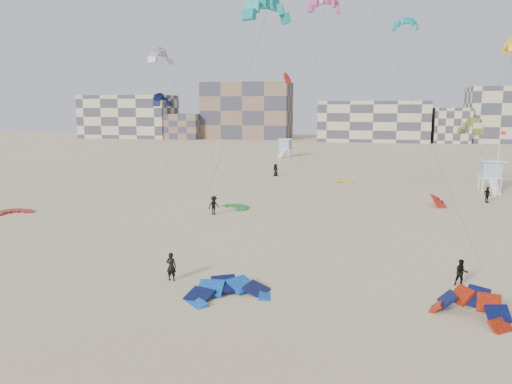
% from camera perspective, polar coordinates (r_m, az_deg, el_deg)
% --- Properties ---
extents(ground, '(320.00, 320.00, 0.00)m').
position_cam_1_polar(ground, '(29.42, -5.09, -11.31)').
color(ground, beige).
rests_on(ground, ground).
extents(kite_ground_blue, '(6.78, 6.88, 2.89)m').
position_cam_1_polar(kite_ground_blue, '(28.62, -3.05, -11.90)').
color(kite_ground_blue, blue).
rests_on(kite_ground_blue, ground).
extents(kite_ground_orange, '(5.34, 5.36, 3.80)m').
position_cam_1_polar(kite_ground_orange, '(28.17, 23.21, -13.08)').
color(kite_ground_orange, red).
rests_on(kite_ground_orange, ground).
extents(kite_ground_red, '(4.91, 4.92, 0.61)m').
position_cam_1_polar(kite_ground_red, '(55.43, -26.00, -2.19)').
color(kite_ground_red, '#B51610').
rests_on(kite_ground_red, ground).
extents(kite_ground_green, '(4.48, 4.49, 0.59)m').
position_cam_1_polar(kite_ground_green, '(52.39, -2.33, -1.84)').
color(kite_ground_green, '#2C8E1E').
rests_on(kite_ground_green, ground).
extents(kite_ground_red_far, '(3.20, 3.13, 3.14)m').
position_cam_1_polar(kite_ground_red_far, '(57.05, 20.11, -1.47)').
color(kite_ground_red_far, '#B51610').
rests_on(kite_ground_red_far, ground).
extents(kite_ground_yellow, '(2.98, 3.14, 0.98)m').
position_cam_1_polar(kite_ground_yellow, '(70.41, 10.04, 1.03)').
color(kite_ground_yellow, yellow).
rests_on(kite_ground_yellow, ground).
extents(kitesurfer_main, '(0.66, 0.45, 1.77)m').
position_cam_1_polar(kitesurfer_main, '(31.26, -9.66, -8.40)').
color(kitesurfer_main, black).
rests_on(kitesurfer_main, ground).
extents(kitesurfer_b, '(0.84, 0.68, 1.62)m').
position_cam_1_polar(kitesurfer_b, '(32.34, 22.42, -8.54)').
color(kitesurfer_b, black).
rests_on(kitesurfer_b, ground).
extents(kitesurfer_c, '(1.31, 1.36, 1.86)m').
position_cam_1_polar(kitesurfer_c, '(49.23, -4.84, -1.52)').
color(kitesurfer_c, black).
rests_on(kitesurfer_c, ground).
extents(kitesurfer_d, '(0.87, 1.12, 1.78)m').
position_cam_1_polar(kitesurfer_d, '(60.62, 24.92, -0.30)').
color(kitesurfer_d, black).
rests_on(kitesurfer_d, ground).
extents(kitesurfer_e, '(1.09, 0.93, 1.88)m').
position_cam_1_polar(kitesurfer_e, '(76.00, 2.25, 2.53)').
color(kitesurfer_e, black).
rests_on(kitesurfer_e, ground).
extents(kitesurfer_f, '(0.80, 1.64, 1.70)m').
position_cam_1_polar(kitesurfer_f, '(82.96, 26.05, 2.09)').
color(kitesurfer_f, black).
rests_on(kitesurfer_f, ground).
extents(kite_fly_teal_a, '(11.33, 12.27, 18.73)m').
position_cam_1_polar(kite_fly_teal_a, '(43.30, 1.26, 19.94)').
color(kite_fly_teal_a, '#1EAEA2').
rests_on(kite_fly_teal_a, ground).
extents(kite_fly_grey, '(11.34, 4.69, 16.82)m').
position_cam_1_polar(kite_fly_grey, '(65.56, -10.83, 14.84)').
color(kite_fly_grey, silver).
rests_on(kite_fly_grey, ground).
extents(kite_fly_pink, '(6.48, 7.61, 23.42)m').
position_cam_1_polar(kite_fly_pink, '(68.05, 7.84, 20.33)').
color(kite_fly_pink, '#CC4E9E').
rests_on(kite_fly_pink, ground).
extents(kite_fly_olive, '(5.03, 8.47, 8.41)m').
position_cam_1_polar(kite_fly_olive, '(64.82, 23.36, 6.74)').
color(kite_fly_olive, olive).
rests_on(kite_fly_olive, ground).
extents(kite_fly_yellow, '(7.42, 11.44, 18.24)m').
position_cam_1_polar(kite_fly_yellow, '(73.66, 27.06, 14.61)').
color(kite_fly_yellow, yellow).
rests_on(kite_fly_yellow, ground).
extents(kite_fly_navy, '(5.76, 9.18, 11.94)m').
position_cam_1_polar(kite_fly_navy, '(83.27, -10.70, 10.18)').
color(kite_fly_navy, '#0D1641').
rests_on(kite_fly_navy, ground).
extents(kite_fly_teal_b, '(5.06, 5.18, 23.12)m').
position_cam_1_polar(kite_fly_teal_b, '(83.96, 16.70, 17.79)').
color(kite_fly_teal_b, '#1EAEA2').
rests_on(kite_fly_teal_b, ground).
extents(kite_fly_red, '(6.24, 13.16, 16.00)m').
position_cam_1_polar(kite_fly_red, '(94.73, 3.59, 12.76)').
color(kite_fly_red, '#B51610').
rests_on(kite_fly_red, ground).
extents(lifeguard_tower_near, '(2.80, 5.34, 3.91)m').
position_cam_1_polar(lifeguard_tower_near, '(69.02, 25.22, 1.69)').
color(lifeguard_tower_near, white).
rests_on(lifeguard_tower_near, ground).
extents(lifeguard_tower_far, '(3.13, 5.45, 3.80)m').
position_cam_1_polar(lifeguard_tower_far, '(104.72, 3.39, 5.05)').
color(lifeguard_tower_far, white).
rests_on(lifeguard_tower_far, ground).
extents(flagpole, '(0.65, 0.10, 8.01)m').
position_cam_1_polar(flagpole, '(64.24, 25.94, 3.14)').
color(flagpole, white).
rests_on(flagpole, ground).
extents(condo_west_a, '(30.00, 15.00, 14.00)m').
position_cam_1_polar(condo_west_a, '(174.75, -14.32, 8.36)').
color(condo_west_a, beige).
rests_on(condo_west_a, ground).
extents(condo_west_b, '(28.00, 14.00, 18.00)m').
position_cam_1_polar(condo_west_b, '(164.68, -1.00, 9.28)').
color(condo_west_b, '#80624D').
rests_on(condo_west_b, ground).
extents(condo_mid, '(32.00, 16.00, 12.00)m').
position_cam_1_polar(condo_mid, '(156.20, 13.21, 7.89)').
color(condo_mid, beige).
rests_on(condo_mid, ground).
extents(condo_fill_left, '(12.00, 10.00, 8.00)m').
position_cam_1_polar(condo_fill_left, '(164.95, -8.32, 7.44)').
color(condo_fill_left, '#80624D').
rests_on(condo_fill_left, ground).
extents(condo_fill_right, '(10.00, 10.00, 10.00)m').
position_cam_1_polar(condo_fill_right, '(156.02, 21.36, 7.11)').
color(condo_fill_right, beige).
rests_on(condo_fill_right, ground).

